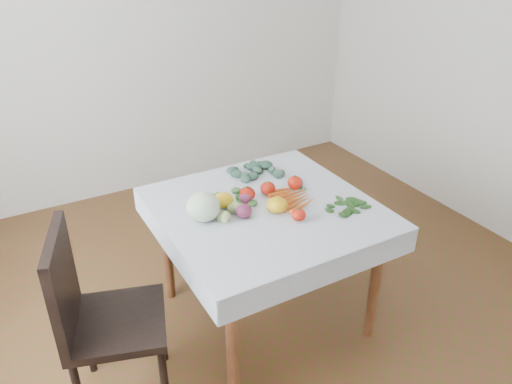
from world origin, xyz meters
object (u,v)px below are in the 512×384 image
chair (94,311)px  cabbage (203,207)px  table (266,223)px  heirloom_back (224,200)px  carrot_bunch (293,197)px

chair → cabbage: chair is taller
table → chair: (-0.98, -0.14, -0.10)m
cabbage → table: bearing=-6.6°
table → chair: 1.00m
table → heirloom_back: size_ratio=8.97×
carrot_bunch → table: bearing=177.9°
cabbage → heirloom_back: (0.15, 0.07, -0.04)m
cabbage → carrot_bunch: (0.52, -0.05, -0.06)m
carrot_bunch → heirloom_back: bearing=161.8°
cabbage → carrot_bunch: bearing=-5.1°
chair → heirloom_back: bearing=17.9°
chair → carrot_bunch: size_ratio=3.33×
cabbage → heirloom_back: bearing=26.5°
table → carrot_bunch: bearing=-2.1°
heirloom_back → carrot_bunch: 0.39m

